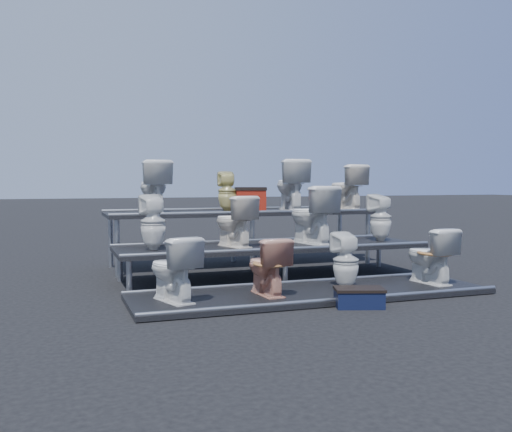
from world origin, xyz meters
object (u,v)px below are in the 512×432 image
object	(u,v)px
red_crate	(251,201)
toilet_2	(346,261)
toilet_11	(346,187)
toilet_6	(311,215)
toilet_0	(173,269)
toilet_9	(227,191)
toilet_1	(267,266)
toilet_5	(234,221)
toilet_10	(291,185)
toilet_7	(381,217)
toilet_4	(153,222)
step_stool	(359,299)
toilet_3	(430,255)
toilet_8	(154,187)

from	to	relation	value
red_crate	toilet_2	bearing A→B (deg)	-68.62
toilet_11	toilet_6	bearing A→B (deg)	38.13
red_crate	toilet_0	bearing A→B (deg)	-110.40
toilet_2	toilet_9	xyz separation A→B (m)	(-0.68, 2.60, 0.78)
toilet_1	toilet_9	size ratio (longest dim) A/B	1.03
toilet_0	toilet_2	world-z (taller)	toilet_0
toilet_6	toilet_11	xyz separation A→B (m)	(1.25, 1.30, 0.37)
toilet_2	toilet_5	bearing A→B (deg)	-52.71
toilet_5	toilet_10	distance (m)	1.95
toilet_6	toilet_11	world-z (taller)	toilet_11
toilet_2	toilet_11	xyz separation A→B (m)	(1.41, 2.60, 0.84)
toilet_7	toilet_10	xyz separation A→B (m)	(-0.87, 1.30, 0.46)
toilet_9	toilet_4	bearing A→B (deg)	50.01
step_stool	toilet_11	bearing A→B (deg)	82.09
toilet_0	toilet_1	xyz separation A→B (m)	(1.06, 0.00, -0.02)
toilet_6	toilet_7	xyz separation A→B (m)	(1.11, 0.00, -0.06)
toilet_1	toilet_11	bearing A→B (deg)	-137.60
toilet_7	toilet_11	xyz separation A→B (m)	(0.14, 1.30, 0.43)
toilet_4	step_stool	bearing A→B (deg)	125.82
toilet_4	toilet_10	bearing A→B (deg)	-159.11
toilet_6	step_stool	distance (m)	2.15
toilet_0	toilet_3	bearing A→B (deg)	162.43
toilet_2	toilet_8	world-z (taller)	toilet_8
toilet_4	toilet_8	bearing A→B (deg)	-107.17
toilet_2	red_crate	size ratio (longest dim) A/B	1.47
toilet_1	toilet_10	distance (m)	3.08
toilet_0	red_crate	xyz separation A→B (m)	(1.74, 2.52, 0.62)
toilet_3	toilet_10	xyz separation A→B (m)	(-0.78, 2.60, 0.86)
toilet_8	toilet_11	world-z (taller)	toilet_8
toilet_0	toilet_6	xyz separation A→B (m)	(2.22, 1.30, 0.46)
toilet_0	toilet_9	bearing A→B (deg)	-135.51
toilet_2	toilet_10	xyz separation A→B (m)	(0.40, 2.60, 0.87)
red_crate	toilet_8	bearing A→B (deg)	-168.89
toilet_9	toilet_6	bearing A→B (deg)	129.28
toilet_0	step_stool	bearing A→B (deg)	142.34
toilet_0	step_stool	size ratio (longest dim) A/B	1.41
toilet_4	red_crate	xyz separation A→B (m)	(1.73, 1.22, 0.21)
toilet_1	step_stool	bearing A→B (deg)	134.50
toilet_10	toilet_4	bearing A→B (deg)	34.79
toilet_2	toilet_5	distance (m)	1.67
toilet_2	toilet_7	bearing A→B (deg)	-133.95
toilet_7	toilet_11	distance (m)	1.38
toilet_1	toilet_10	world-z (taller)	toilet_10
toilet_1	toilet_6	xyz separation A→B (m)	(1.15, 1.30, 0.48)
toilet_2	toilet_11	size ratio (longest dim) A/B	0.90
toilet_0	toilet_4	size ratio (longest dim) A/B	0.99
toilet_0	step_stool	distance (m)	2.00
toilet_7	toilet_9	size ratio (longest dim) A/B	1.09
toilet_8	red_crate	distance (m)	1.52
step_stool	toilet_0	bearing A→B (deg)	178.32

